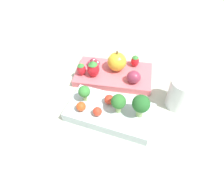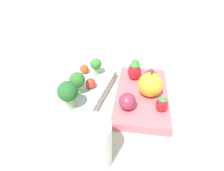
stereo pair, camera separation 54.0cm
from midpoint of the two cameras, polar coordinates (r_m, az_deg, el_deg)
ground_plane at (r=0.45m, az=26.09°, el=-23.40°), size 4.00×4.00×0.00m
bento_box_savoury at (r=0.42m, az=17.39°, el=-24.27°), size 0.23×0.14×0.03m
bento_box_fruit at (r=0.47m, az=35.60°, el=-22.13°), size 0.23×0.12×0.02m
broccoli_floret_0 at (r=0.34m, az=19.57°, el=-30.11°), size 0.04×0.04×0.06m
broccoli_floret_1 at (r=0.43m, az=20.15°, el=-13.63°), size 0.03×0.03×0.05m
broccoli_floret_2 at (r=0.37m, az=18.76°, el=-23.24°), size 0.04×0.04×0.05m
cherry_tomato_0 at (r=0.41m, az=14.67°, el=-19.31°), size 0.02×0.02×0.02m
cherry_tomato_1 at (r=0.40m, az=20.95°, el=-21.77°), size 0.02×0.02×0.02m
cherry_tomato_2 at (r=0.43m, az=15.36°, el=-14.81°), size 0.02×0.02×0.02m
apple at (r=0.45m, az=39.50°, el=-19.76°), size 0.06×0.06×0.07m
strawberry_0 at (r=0.50m, az=30.61°, el=-11.76°), size 0.03×0.03×0.04m
strawberry_1 at (r=0.47m, az=32.12°, el=-14.38°), size 0.03×0.03×0.05m
strawberry_2 at (r=0.45m, az=44.86°, el=-25.24°), size 0.03×0.03×0.04m
plum at (r=0.41m, az=36.21°, el=-27.13°), size 0.04×0.04×0.04m
grape_cluster at (r=0.51m, az=35.71°, el=-14.61°), size 0.04×0.04×0.03m
drinking_cup at (r=0.36m, az=38.33°, el=-44.50°), size 0.06×0.06×0.08m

